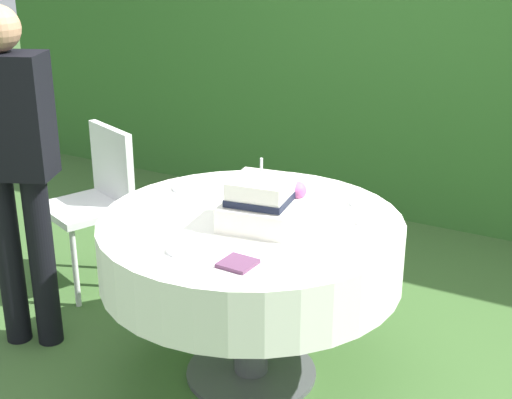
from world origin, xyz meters
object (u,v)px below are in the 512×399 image
wedding_cake (262,204)px  garden_chair (98,193)px  cake_table (251,249)px  serving_plate_far (187,188)px  serving_plate_near (180,250)px  serving_plate_right (363,203)px  napkin_stack (238,263)px  serving_plate_left (371,222)px  standing_person (13,159)px

wedding_cake → garden_chair: (-1.24, 0.40, -0.31)m
cake_table → garden_chair: size_ratio=1.44×
serving_plate_far → garden_chair: size_ratio=0.16×
cake_table → serving_plate_far: serving_plate_far is taller
cake_table → wedding_cake: wedding_cake is taller
serving_plate_near → serving_plate_far: size_ratio=0.78×
serving_plate_right → napkin_stack: size_ratio=0.99×
serving_plate_far → garden_chair: (-0.73, 0.20, -0.22)m
napkin_stack → serving_plate_near: bearing=-178.8°
serving_plate_near → serving_plate_right: size_ratio=0.90×
cake_table → serving_plate_far: (-0.44, 0.17, 0.14)m
serving_plate_far → serving_plate_left: size_ratio=1.11×
serving_plate_near → standing_person: (-0.99, 0.14, 0.17)m
cake_table → serving_plate_right: bearing=48.5°
garden_chair → serving_plate_left: bearing=-6.2°
serving_plate_left → serving_plate_far: bearing=-178.3°
cake_table → napkin_stack: 0.46m
cake_table → wedding_cake: (0.07, -0.03, 0.23)m
cake_table → wedding_cake: bearing=-21.9°
standing_person → wedding_cake: bearing=11.8°
serving_plate_far → standing_person: bearing=-145.1°
serving_plate_left → standing_person: size_ratio=0.08×
cake_table → serving_plate_far: 0.49m
serving_plate_left → serving_plate_right: bearing=120.2°
serving_plate_right → garden_chair: (-1.51, -0.01, -0.22)m
serving_plate_far → serving_plate_right: 0.81m
wedding_cake → standing_person: 1.16m
garden_chair → standing_person: 0.76m
serving_plate_near → serving_plate_far: (-0.36, 0.58, 0.00)m
serving_plate_left → serving_plate_near: bearing=-131.2°
serving_plate_near → napkin_stack: 0.25m
napkin_stack → garden_chair: size_ratio=0.14×
serving_plate_near → napkin_stack: napkin_stack is taller
wedding_cake → serving_plate_near: wedding_cake is taller
serving_plate_left → garden_chair: bearing=173.8°
standing_person → serving_plate_right: bearing=24.9°
napkin_stack → garden_chair: garden_chair is taller
wedding_cake → napkin_stack: 0.39m
serving_plate_near → serving_plate_left: size_ratio=0.87×
napkin_stack → standing_person: size_ratio=0.08×
serving_plate_right → napkin_stack: (-0.17, -0.79, 0.00)m
wedding_cake → serving_plate_near: (-0.14, -0.38, -0.09)m
serving_plate_near → garden_chair: (-1.09, 0.78, -0.22)m
serving_plate_left → garden_chair: size_ratio=0.14×
wedding_cake → serving_plate_left: 0.45m
cake_table → serving_plate_left: 0.52m
serving_plate_left → garden_chair: garden_chair is taller
standing_person → napkin_stack: bearing=-6.2°
wedding_cake → serving_plate_left: bearing=30.5°
serving_plate_far → serving_plate_right: bearing=15.4°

